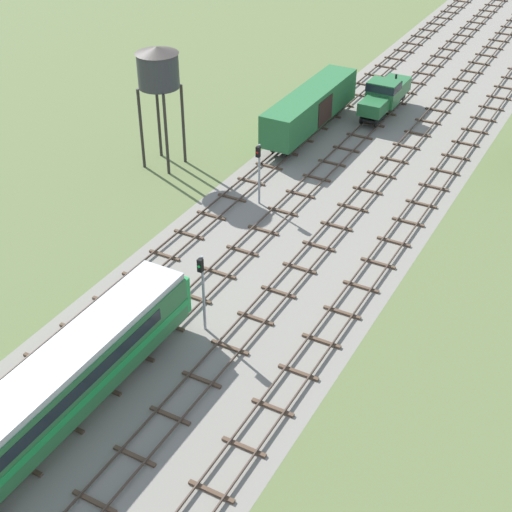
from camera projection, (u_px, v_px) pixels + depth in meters
name	position (u px, v px, depth m)	size (l,w,h in m)	color
ground_plane	(329.00, 199.00, 56.40)	(480.00, 480.00, 0.00)	#5B6B3D
ballast_bed	(329.00, 199.00, 56.40)	(16.91, 176.00, 0.01)	gray
track_far_left	(260.00, 173.00, 59.63)	(2.40, 126.00, 0.29)	#47382D
track_left	(309.00, 185.00, 57.91)	(2.40, 126.00, 0.29)	#47382D
track_centre_left	(360.00, 198.00, 56.19)	(2.40, 126.00, 0.29)	#47382D
track_centre	(415.00, 212.00, 54.47)	(2.40, 126.00, 0.29)	#47382D
diesel_railcar_left_nearest	(46.00, 398.00, 35.16)	(2.96, 20.50, 3.80)	#286638
freight_boxcar_far_left_near	(311.00, 107.00, 65.08)	(2.87, 14.00, 3.60)	#286638
shunter_loco_left_mid	(385.00, 94.00, 68.70)	(2.74, 8.46, 3.10)	#286638
water_tower	(158.00, 70.00, 56.76)	(3.36, 3.36, 9.82)	#2D2826
signal_post_nearest	(259.00, 167.00, 54.06)	(0.28, 0.47, 4.82)	gray
signal_post_near	(202.00, 284.00, 41.63)	(0.28, 0.47, 5.12)	gray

